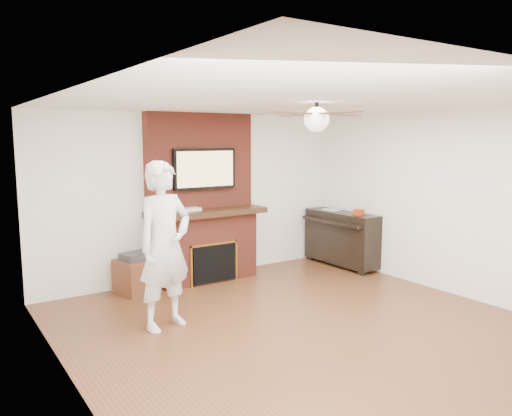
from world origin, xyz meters
TOP-DOWN VIEW (x-y plane):
  - room_shell at (0.00, 0.00)m, footprint 5.36×5.86m
  - fireplace at (0.00, 2.55)m, footprint 1.78×0.64m
  - tv at (0.00, 2.50)m, footprint 1.00×0.08m
  - ceiling_fan at (-0.00, 0.00)m, footprint 1.21×1.21m
  - person at (-1.28, 1.05)m, footprint 0.78×0.62m
  - side_table at (-1.10, 2.48)m, footprint 0.58×0.58m
  - piano at (2.28, 1.98)m, footprint 0.55×1.40m
  - cable_box at (-0.29, 2.45)m, footprint 0.36×0.24m
  - candle_orange at (-0.21, 2.37)m, footprint 0.06×0.06m
  - candle_green at (0.01, 2.33)m, footprint 0.07×0.07m
  - candle_cream at (0.12, 2.29)m, footprint 0.08×0.08m

SIDE VIEW (x-z plane):
  - candle_green at x=0.01m, z-range 0.00..0.10m
  - candle_cream at x=0.12m, z-range 0.00..0.11m
  - candle_orange at x=-0.21m, z-range 0.00..0.13m
  - side_table at x=-1.10m, z-range -0.02..0.54m
  - piano at x=2.28m, z-range -0.01..0.99m
  - person at x=-1.28m, z-range 0.00..1.89m
  - fireplace at x=0.00m, z-range -0.25..2.25m
  - cable_box at x=-0.29m, z-range 1.08..1.13m
  - room_shell at x=0.00m, z-range -0.18..2.68m
  - tv at x=0.00m, z-range 1.38..1.98m
  - ceiling_fan at x=0.00m, z-range 2.18..2.49m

